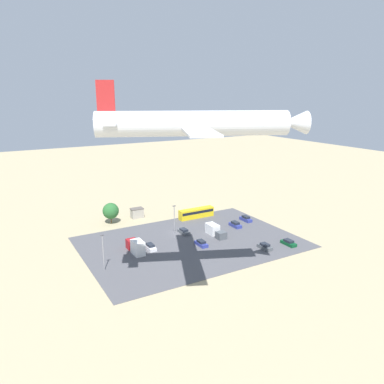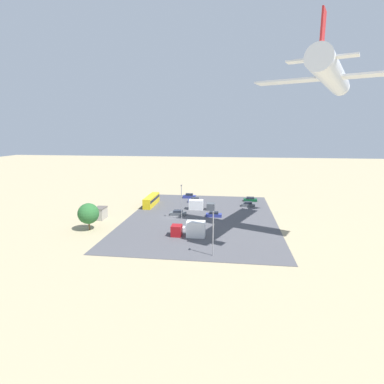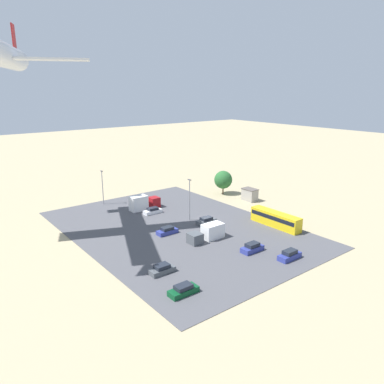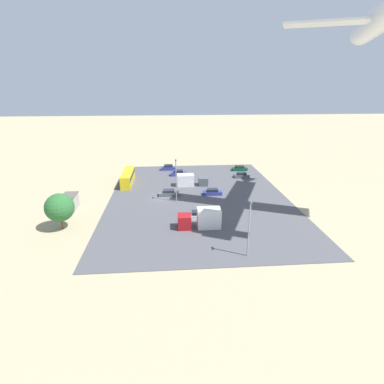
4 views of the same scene
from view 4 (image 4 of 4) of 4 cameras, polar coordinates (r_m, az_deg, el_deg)
ground_plane at (r=68.20m, az=-5.67°, el=-1.19°), size 400.00×400.00×0.00m
parking_lot_surface at (r=68.49m, az=1.23°, el=-0.97°), size 56.75×39.90×0.08m
shed_building at (r=66.23m, az=-22.20°, el=-1.76°), size 4.04×2.79×3.23m
bus at (r=79.52m, az=-12.13°, el=2.84°), size 11.96×2.44×3.11m
parked_car_0 at (r=90.62m, az=-4.50°, el=4.63°), size 1.81×4.49×1.65m
parked_car_1 at (r=57.52m, az=1.23°, el=-4.44°), size 1.83×4.41×1.44m
parked_car_2 at (r=84.76m, az=-2.60°, el=3.60°), size 1.92×4.40×1.62m
parked_car_3 at (r=69.77m, az=3.91°, el=-0.05°), size 1.84×4.34×1.45m
parked_car_4 at (r=84.06m, az=9.42°, el=3.17°), size 1.97×4.19×1.45m
parked_car_5 at (r=69.29m, az=-4.44°, el=-0.22°), size 1.92×4.53×1.42m
parked_car_6 at (r=91.06m, az=9.04°, el=4.46°), size 1.92×4.47×1.44m
parked_truck_0 at (r=75.92m, az=-0.30°, el=2.22°), size 2.55×7.76×2.91m
parked_truck_1 at (r=53.51m, az=1.92°, el=-5.16°), size 2.51×7.62×3.56m
tree_near_shed at (r=57.03m, az=-23.93°, el=-2.73°), size 5.00×5.00×6.58m
light_pole_lot_centre at (r=64.21m, az=-3.06°, el=2.47°), size 0.90×0.28×9.40m
light_pole_lot_edge at (r=44.32m, az=10.82°, el=-6.55°), size 0.90×0.28×8.68m
airplane at (r=61.76m, az=32.52°, el=26.28°), size 35.18×28.95×9.23m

